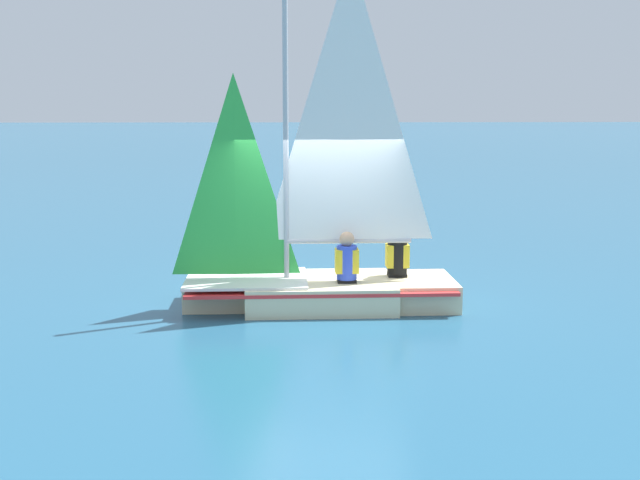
% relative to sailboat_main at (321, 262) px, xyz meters
% --- Properties ---
extents(ground_plane, '(260.00, 260.00, 0.00)m').
position_rel_sailboat_main_xyz_m(ground_plane, '(0.02, 0.00, -0.68)').
color(ground_plane, '#235675').
extents(sailboat_main, '(4.15, 1.63, 5.23)m').
position_rel_sailboat_main_xyz_m(sailboat_main, '(0.00, 0.00, 0.00)').
color(sailboat_main, beige).
rests_on(sailboat_main, ground_plane).
extents(sailor_helm, '(0.34, 0.30, 1.16)m').
position_rel_sailboat_main_xyz_m(sailor_helm, '(-0.37, 0.21, -0.06)').
color(sailor_helm, black).
rests_on(sailor_helm, ground_plane).
extents(sailor_crew, '(0.34, 0.30, 1.16)m').
position_rel_sailboat_main_xyz_m(sailor_crew, '(-1.17, -0.16, -0.04)').
color(sailor_crew, black).
rests_on(sailor_crew, ground_plane).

